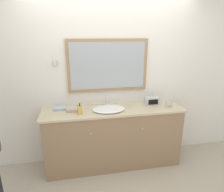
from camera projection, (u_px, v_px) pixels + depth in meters
The scene contains 9 objects.
ground_plane at pixel (117, 174), 2.92m from camera, with size 14.00×14.00×0.00m, color #B2A893.
wall_back at pixel (110, 80), 3.06m from camera, with size 8.00×0.18×2.55m.
vanity_counter at pixel (114, 137), 3.04m from camera, with size 2.06×0.53×0.92m.
sink_basin at pixel (108, 109), 2.86m from camera, with size 0.47×0.40×0.16m.
soap_bottle at pixel (80, 110), 2.70m from camera, with size 0.07×0.07×0.16m.
appliance_box at pixel (152, 101), 3.07m from camera, with size 0.21×0.12×0.12m.
picture_frame at pixel (169, 104), 2.96m from camera, with size 0.10×0.01×0.11m.
hand_towel_near_sink at pixel (60, 108), 2.88m from camera, with size 0.17×0.14×0.03m.
hand_towel_far_corner at pixel (73, 110), 2.81m from camera, with size 0.17×0.11×0.04m.
Camera 1 is at (-0.53, -2.38, 1.97)m, focal length 32.00 mm.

